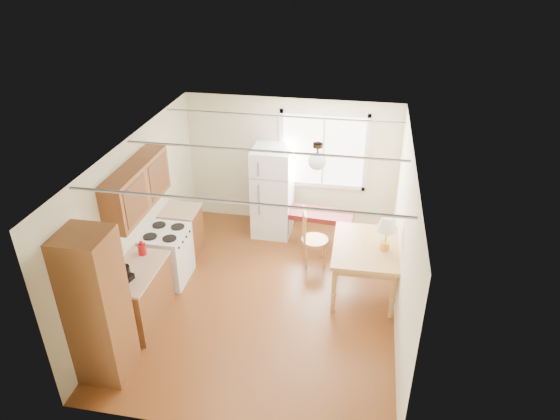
% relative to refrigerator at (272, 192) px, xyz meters
% --- Properties ---
extents(room_shell, '(4.60, 5.60, 2.62)m').
position_rel_refrigerator_xyz_m(room_shell, '(0.27, -1.99, 0.39)').
color(room_shell, '#5B2C12').
rests_on(room_shell, ground).
extents(kitchen_run, '(0.65, 3.40, 2.20)m').
position_rel_refrigerator_xyz_m(kitchen_run, '(-1.45, -2.62, -0.02)').
color(kitchen_run, brown).
rests_on(kitchen_run, ground).
extents(window_unit, '(1.64, 0.05, 1.51)m').
position_rel_refrigerator_xyz_m(window_unit, '(0.87, 0.49, 0.69)').
color(window_unit, white).
rests_on(window_unit, room_shell).
extents(pendant_light, '(0.26, 0.26, 0.40)m').
position_rel_refrigerator_xyz_m(pendant_light, '(0.97, -1.59, 1.38)').
color(pendant_light, '#2F2315').
rests_on(pendant_light, room_shell).
extents(refrigerator, '(0.71, 0.74, 1.72)m').
position_rel_refrigerator_xyz_m(refrigerator, '(0.00, 0.00, 0.00)').
color(refrigerator, white).
rests_on(refrigerator, ground).
extents(bench, '(1.32, 0.58, 0.59)m').
position_rel_refrigerator_xyz_m(bench, '(0.88, -0.15, -0.33)').
color(bench, '#5A1517').
rests_on(bench, ground).
extents(dining_table, '(1.03, 1.36, 0.84)m').
position_rel_refrigerator_xyz_m(dining_table, '(1.77, -1.52, -0.13)').
color(dining_table, '#B88146').
rests_on(dining_table, ground).
extents(chair, '(0.49, 0.48, 1.04)m').
position_rel_refrigerator_xyz_m(chair, '(0.82, -0.94, -0.26)').
color(chair, '#B88146').
rests_on(chair, ground).
extents(table_lamp, '(0.32, 0.32, 0.55)m').
position_rel_refrigerator_xyz_m(table_lamp, '(2.05, -1.56, 0.38)').
color(table_lamp, gold).
rests_on(table_lamp, dining_table).
extents(coffee_maker, '(0.23, 0.28, 0.37)m').
position_rel_refrigerator_xyz_m(coffee_maker, '(-1.45, -3.11, 0.17)').
color(coffee_maker, black).
rests_on(coffee_maker, kitchen_run).
extents(kettle, '(0.12, 0.12, 0.23)m').
position_rel_refrigerator_xyz_m(kettle, '(-1.48, -2.44, 0.13)').
color(kettle, '#BA0E12').
rests_on(kettle, kitchen_run).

